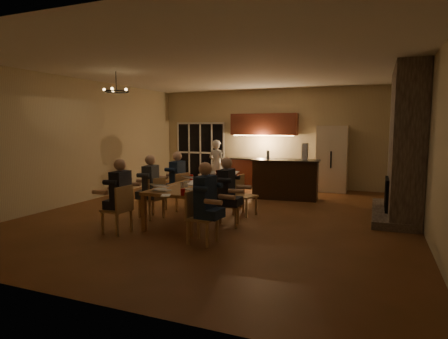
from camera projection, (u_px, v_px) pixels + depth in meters
floor at (223, 215)px, 8.40m from camera, size 9.00×9.00×0.00m
back_wall at (275, 138)px, 12.38m from camera, size 8.00×0.04×3.20m
left_wall at (80, 141)px, 9.72m from camera, size 0.04×9.00×3.20m
right_wall at (430, 147)px, 6.72m from camera, size 0.04×9.00×3.20m
ceiling at (223, 68)px, 8.04m from camera, size 8.00×9.00×0.04m
french_doors at (201, 153)px, 13.41m from camera, size 1.86×0.08×2.10m
fireplace at (405, 144)px, 7.94m from camera, size 0.58×2.50×3.20m
kitchenette at (263, 150)px, 12.24m from camera, size 2.24×0.68×2.40m
refrigerator at (332, 159)px, 11.40m from camera, size 0.90×0.68×2.00m
dining_table at (199, 201)px, 8.08m from camera, size 1.10×2.81×0.75m
bar_island at (285, 179)px, 10.21m from camera, size 1.86×0.81×1.08m
chair_left_near at (117, 209)px, 6.91m from camera, size 0.48×0.48×0.89m
chair_left_mid at (151, 198)px, 8.03m from camera, size 0.56×0.56×0.89m
chair_left_far at (177, 191)px, 8.87m from camera, size 0.55×0.55×0.89m
chair_right_near at (203, 217)px, 6.29m from camera, size 0.46×0.46×0.89m
chair_right_mid at (228, 204)px, 7.36m from camera, size 0.53×0.53×0.89m
chair_right_far at (245, 195)px, 8.31m from camera, size 0.56×0.56×0.89m
person_left_near at (121, 196)px, 6.93m from camera, size 0.64×0.64×1.38m
person_right_near at (205, 203)px, 6.25m from camera, size 0.65×0.65×1.38m
person_left_mid at (151, 187)px, 7.93m from camera, size 0.69×0.69×1.38m
person_right_mid at (226, 193)px, 7.24m from camera, size 0.62×0.62×1.38m
person_left_far at (178, 180)px, 8.92m from camera, size 0.61×0.61×1.38m
standing_person at (217, 165)px, 11.77m from camera, size 0.64×0.48×1.57m
chandelier at (116, 92)px, 8.39m from camera, size 0.55×0.55×0.03m
laptop_a at (162, 185)px, 7.10m from camera, size 0.32×0.28×0.23m
laptop_b at (193, 184)px, 7.21m from camera, size 0.36×0.33×0.23m
laptop_c at (192, 177)px, 8.23m from camera, size 0.36×0.32×0.23m
laptop_d at (208, 179)px, 7.86m from camera, size 0.32×0.28×0.23m
laptop_e at (210, 172)px, 9.12m from camera, size 0.39×0.36×0.23m
laptop_f at (229, 174)px, 8.84m from camera, size 0.39×0.36×0.23m
mug_front at (186, 184)px, 7.60m from camera, size 0.09×0.09×0.10m
mug_mid at (212, 178)px, 8.47m from camera, size 0.08×0.08×0.10m
mug_back at (200, 176)px, 8.86m from camera, size 0.09×0.09×0.10m
redcup_near at (183, 192)px, 6.64m from camera, size 0.08×0.08×0.12m
redcup_mid at (191, 177)px, 8.60m from camera, size 0.08×0.08×0.12m
redcup_far at (226, 174)px, 9.25m from camera, size 0.09×0.09×0.12m
can_silver at (182, 186)px, 7.37m from camera, size 0.07×0.07×0.12m
can_cola at (217, 173)px, 9.46m from camera, size 0.07×0.07×0.12m
plate_near at (201, 188)px, 7.45m from camera, size 0.27×0.27×0.02m
plate_left at (160, 189)px, 7.27m from camera, size 0.25×0.25×0.02m
plate_far at (232, 179)px, 8.62m from camera, size 0.27×0.27×0.02m
notepad at (166, 195)px, 6.60m from camera, size 0.23×0.27×0.01m
bar_bottle at (268, 155)px, 10.30m from camera, size 0.08×0.08×0.24m
bar_blender at (305, 152)px, 10.03m from camera, size 0.15×0.15×0.45m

